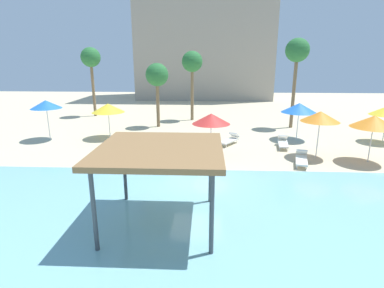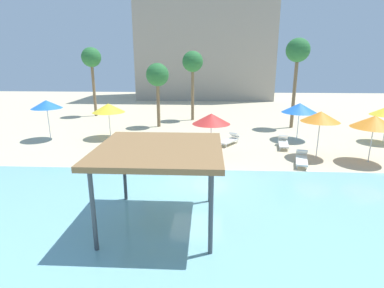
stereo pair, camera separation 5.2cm
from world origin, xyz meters
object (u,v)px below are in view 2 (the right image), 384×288
Objects in this scene: beach_umbrella_blue_4 at (46,104)px; palm_tree_3 at (193,63)px; beach_umbrella_orange_3 at (375,122)px; beach_umbrella_orange_0 at (321,117)px; beach_umbrella_red_2 at (211,119)px; palm_tree_1 at (157,76)px; lounge_chair_2 at (230,139)px; palm_tree_0 at (298,53)px; shade_pavilion at (159,152)px; beach_umbrella_yellow_6 at (108,108)px; beach_umbrella_blue_5 at (300,108)px; lounge_chair_0 at (302,159)px; palm_tree_2 at (91,59)px; lounge_chair_1 at (283,142)px; lounge_chair_3 at (146,146)px.

palm_tree_3 reaches higher than beach_umbrella_blue_4.
palm_tree_3 is at bearing 131.67° from beach_umbrella_orange_3.
beach_umbrella_orange_0 is 1.06× the size of beach_umbrella_red_2.
beach_umbrella_orange_3 is at bearing -33.27° from palm_tree_1.
lounge_chair_2 is 9.77m from palm_tree_0.
lounge_chair_2 is at bearing 151.90° from beach_umbrella_orange_0.
shade_pavilion is 13.17m from beach_umbrella_yellow_6.
palm_tree_3 reaches higher than beach_umbrella_red_2.
palm_tree_0 is (8.74, 16.19, 3.46)m from shade_pavilion.
beach_umbrella_orange_3 is 16.18m from palm_tree_3.
beach_umbrella_orange_3 reaches higher than beach_umbrella_blue_5.
beach_umbrella_yellow_6 reaches higher than lounge_chair_2.
lounge_chair_0 is 0.37× the size of palm_tree_1.
beach_umbrella_orange_3 is 1.01× the size of beach_umbrella_blue_5.
shade_pavilion reaches higher than beach_umbrella_orange_3.
beach_umbrella_blue_4 is at bearing -146.53° from palm_tree_1.
palm_tree_2 reaches higher than lounge_chair_0.
lounge_chair_2 is 0.28× the size of palm_tree_2.
beach_umbrella_blue_4 is 4.27m from beach_umbrella_yellow_6.
palm_tree_1 is at bearing -131.40° from palm_tree_3.
beach_umbrella_blue_5 is 13.67m from beach_umbrella_yellow_6.
lounge_chair_1 is 9.01m from lounge_chair_3.
shade_pavilion is 8.05m from beach_umbrella_red_2.
beach_umbrella_red_2 is at bearing -16.32° from beach_umbrella_blue_4.
palm_tree_1 is at bearing 156.26° from lounge_chair_3.
palm_tree_2 is at bearing 166.22° from palm_tree_0.
beach_umbrella_orange_3 reaches higher than lounge_chair_3.
beach_umbrella_blue_4 is 19.50m from palm_tree_0.
shade_pavilion is 2.11× the size of lounge_chair_1.
palm_tree_2 is (-4.27, 8.83, 3.39)m from beach_umbrella_yellow_6.
palm_tree_3 reaches higher than beach_umbrella_orange_0.
shade_pavilion is 9.83m from lounge_chair_0.
beach_umbrella_red_2 is 1.32× the size of lounge_chair_1.
palm_tree_3 is at bearing -134.68° from lounge_chair_1.
palm_tree_2 reaches higher than beach_umbrella_orange_0.
shade_pavilion is at bearing -64.92° from beach_umbrella_yellow_6.
palm_tree_1 is at bearing 118.44° from beach_umbrella_red_2.
lounge_chair_0 is at bearing -13.14° from beach_umbrella_red_2.
palm_tree_1 is at bearing -98.26° from lounge_chair_2.
beach_umbrella_yellow_6 is (-7.40, 4.09, -0.07)m from beach_umbrella_red_2.
shade_pavilion is at bearing -48.94° from beach_umbrella_blue_4.
beach_umbrella_blue_4 is 0.39× the size of palm_tree_0.
palm_tree_0 is at bearing -176.37° from lounge_chair_0.
lounge_chair_3 is (-2.29, 8.79, -2.32)m from shade_pavilion.
beach_umbrella_orange_3 is 5.38m from lounge_chair_1.
lounge_chair_3 is at bearing -162.22° from beach_umbrella_blue_5.
palm_tree_1 is 0.79× the size of palm_tree_2.
palm_tree_1 reaches higher than lounge_chair_3.
lounge_chair_2 is 17.33m from palm_tree_2.
beach_umbrella_yellow_6 is 0.38× the size of palm_tree_2.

